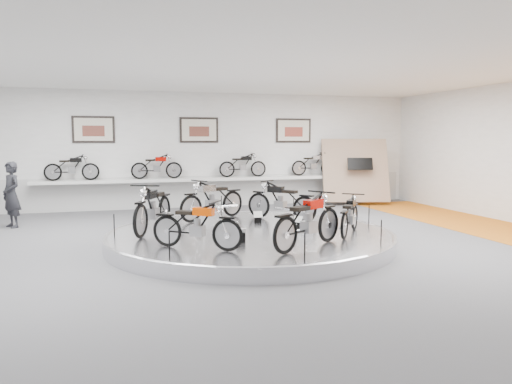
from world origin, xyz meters
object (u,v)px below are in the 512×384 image
object	(u,v)px
display_platform	(250,238)
visitor	(11,195)
bike_c	(153,207)
bike_d	(197,225)
shelf	(201,179)
bike_b	(212,199)
bike_e	(308,220)
bike_f	(350,215)
bike_a	(281,201)

from	to	relation	value
display_platform	visitor	bearing A→B (deg)	144.54
bike_c	bike_d	distance (m)	2.13
shelf	bike_b	xyz separation A→B (m)	(-0.47, -4.44, -0.17)
shelf	bike_e	world-z (taller)	bike_e
bike_b	bike_f	xyz separation A→B (m)	(2.47, -2.88, -0.09)
display_platform	visitor	world-z (taller)	visitor
shelf	bike_f	world-z (taller)	bike_f
display_platform	bike_f	size ratio (longest dim) A/B	4.31
bike_e	visitor	xyz separation A→B (m)	(-6.20, 5.89, 0.06)
bike_f	visitor	world-z (taller)	visitor
bike_f	bike_d	bearing A→B (deg)	135.76
display_platform	bike_a	world-z (taller)	bike_a
bike_b	bike_c	bearing A→B (deg)	9.86
bike_d	display_platform	bearing A→B (deg)	80.10
bike_a	bike_e	bearing A→B (deg)	129.82
shelf	bike_e	bearing A→B (deg)	-85.74
shelf	bike_d	size ratio (longest dim) A/B	6.95
bike_a	bike_e	distance (m)	3.33
bike_b	bike_e	world-z (taller)	bike_e
bike_c	bike_f	size ratio (longest dim) A/B	1.27
display_platform	shelf	size ratio (longest dim) A/B	0.58
bike_e	visitor	distance (m)	8.55
bike_b	bike_c	xyz separation A→B (m)	(-1.62, -1.36, 0.03)
bike_c	visitor	xyz separation A→B (m)	(-3.48, 3.37, 0.04)
bike_b	bike_c	distance (m)	2.12
display_platform	bike_e	distance (m)	2.12
visitor	bike_c	bearing A→B (deg)	10.12
display_platform	bike_e	bearing A→B (deg)	-72.08
bike_c	bike_d	bearing A→B (deg)	42.50
bike_c	bike_d	size ratio (longest dim) A/B	1.19
shelf	visitor	size ratio (longest dim) A/B	6.17
bike_a	bike_c	size ratio (longest dim) A/B	0.91
bike_f	bike_c	bearing A→B (deg)	106.99
display_platform	bike_c	bearing A→B (deg)	164.02
display_platform	bike_d	xyz separation A→B (m)	(-1.45, -1.43, 0.62)
shelf	bike_f	xyz separation A→B (m)	(2.00, -7.32, -0.26)
bike_b	bike_d	world-z (taller)	bike_b
bike_a	bike_d	bearing A→B (deg)	96.43
display_platform	shelf	world-z (taller)	shelf
bike_e	visitor	size ratio (longest dim) A/B	1.02
bike_b	bike_e	distance (m)	4.03
bike_c	bike_e	xyz separation A→B (m)	(2.71, -2.51, -0.02)
display_platform	bike_b	size ratio (longest dim) A/B	3.56
bike_b	visitor	bearing A→B (deg)	-51.67
shelf	bike_a	bearing A→B (deg)	-76.55
bike_f	display_platform	bearing A→B (deg)	102.65
shelf	bike_f	bearing A→B (deg)	-74.73
bike_b	bike_f	distance (m)	3.80
bike_e	visitor	world-z (taller)	visitor
shelf	bike_d	world-z (taller)	bike_d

